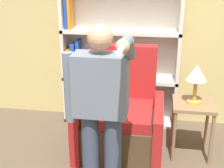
{
  "coord_description": "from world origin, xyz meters",
  "views": [
    {
      "loc": [
        0.34,
        -1.94,
        1.96
      ],
      "look_at": [
        -0.09,
        0.76,
        0.94
      ],
      "focal_mm": 50.0,
      "sensor_mm": 36.0,
      "label": 1
    }
  ],
  "objects_px": {
    "table_lamp": "(196,75)",
    "person_standing": "(101,105)",
    "side_table": "(193,112)",
    "bookcase": "(113,57)",
    "armchair": "(121,119)"
  },
  "relations": [
    {
      "from": "bookcase",
      "to": "armchair",
      "type": "height_order",
      "value": "bookcase"
    },
    {
      "from": "armchair",
      "to": "table_lamp",
      "type": "height_order",
      "value": "armchair"
    },
    {
      "from": "person_standing",
      "to": "side_table",
      "type": "relative_size",
      "value": 2.54
    },
    {
      "from": "person_standing",
      "to": "bookcase",
      "type": "bearing_deg",
      "value": 95.19
    },
    {
      "from": "person_standing",
      "to": "side_table",
      "type": "xyz_separation_m",
      "value": [
        0.85,
        0.83,
        -0.39
      ]
    },
    {
      "from": "side_table",
      "to": "person_standing",
      "type": "bearing_deg",
      "value": -135.43
    },
    {
      "from": "table_lamp",
      "to": "bookcase",
      "type": "bearing_deg",
      "value": 145.52
    },
    {
      "from": "bookcase",
      "to": "side_table",
      "type": "relative_size",
      "value": 2.98
    },
    {
      "from": "armchair",
      "to": "bookcase",
      "type": "bearing_deg",
      "value": 106.97
    },
    {
      "from": "person_standing",
      "to": "table_lamp",
      "type": "relative_size",
      "value": 3.73
    },
    {
      "from": "table_lamp",
      "to": "person_standing",
      "type": "bearing_deg",
      "value": -135.43
    },
    {
      "from": "bookcase",
      "to": "armchair",
      "type": "bearing_deg",
      "value": -73.03
    },
    {
      "from": "side_table",
      "to": "armchair",
      "type": "bearing_deg",
      "value": 178.82
    },
    {
      "from": "bookcase",
      "to": "side_table",
      "type": "distance_m",
      "value": 1.25
    },
    {
      "from": "side_table",
      "to": "table_lamp",
      "type": "relative_size",
      "value": 1.47
    }
  ]
}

